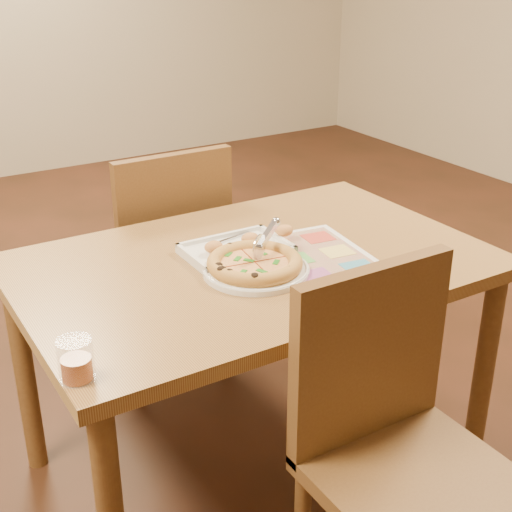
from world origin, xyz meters
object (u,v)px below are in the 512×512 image
glass_tumbler (76,362)px  menu (317,256)px  chair_far (166,239)px  pizza_cutter (265,238)px  appetizer_tray (239,249)px  dining_table (253,287)px  chair_near (393,417)px  pizza (255,263)px  plate (256,270)px

glass_tumbler → menu: (0.78, 0.24, -0.04)m
glass_tumbler → chair_far: bearing=56.4°
glass_tumbler → menu: bearing=17.4°
pizza_cutter → appetizer_tray: (-0.02, 0.11, -0.07)m
dining_table → chair_far: bearing=90.0°
glass_tumbler → menu: glass_tumbler is taller
chair_near → dining_table: bearing=90.0°
appetizer_tray → menu: (0.18, -0.13, -0.01)m
chair_near → pizza: chair_near is taller
dining_table → pizza: size_ratio=5.03×
pizza → menu: 0.21m
plate → glass_tumbler: bearing=-157.2°
dining_table → pizza: 0.14m
pizza_cutter → menu: 0.18m
pizza_cutter → appetizer_tray: 0.13m
plate → glass_tumbler: size_ratio=3.14×
chair_far → plate: chair_far is taller
glass_tumbler → pizza: bearing=23.1°
pizza → pizza_cutter: 0.08m
pizza_cutter → appetizer_tray: pizza_cutter is taller
pizza → glass_tumbler: bearing=-156.9°
chair_near → menu: 0.57m
chair_near → menu: chair_near is taller
pizza → dining_table: bearing=61.2°
appetizer_tray → menu: size_ratio=0.84×
pizza → appetizer_tray: bearing=77.6°
chair_near → plate: 0.55m
dining_table → chair_far: (-0.00, 0.60, -0.07)m
plate → pizza_cutter: size_ratio=2.28×
dining_table → menu: (0.16, -0.08, 0.09)m
plate → glass_tumbler: (-0.57, -0.24, 0.03)m
chair_far → menu: chair_far is taller
plate → pizza_cutter: bearing=31.4°
chair_far → pizza_cutter: 0.69m
menu → pizza: bearing=179.7°
menu → chair_far: bearing=103.4°
chair_near → menu: (0.16, 0.52, 0.16)m
chair_far → pizza_cutter: (0.01, -0.65, 0.23)m
glass_tumbler → appetizer_tray: bearing=32.2°
pizza → glass_tumbler: 0.62m
pizza → glass_tumbler: size_ratio=2.83×
plate → pizza_cutter: pizza_cutter is taller
appetizer_tray → dining_table: bearing=-76.8°
pizza → pizza_cutter: size_ratio=2.05×
chair_far → appetizer_tray: 0.57m
plate → menu: plate is taller
chair_far → plate: size_ratio=1.64×
pizza → glass_tumbler: glass_tumbler is taller
chair_near → chair_far: bearing=90.0°
dining_table → chair_near: chair_near is taller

